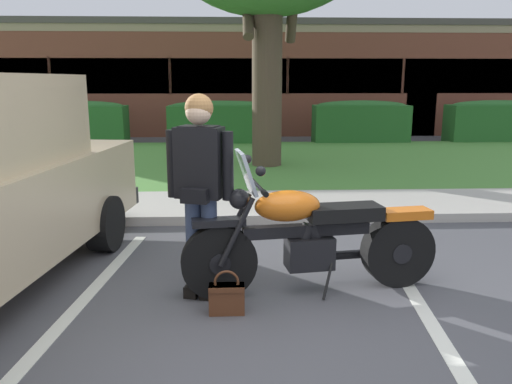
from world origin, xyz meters
TOP-DOWN VIEW (x-y plane):
  - ground_plane at (0.00, 0.00)m, footprint 140.00×140.00m
  - curb_strip at (0.00, 2.94)m, footprint 60.00×0.20m
  - concrete_walk at (0.00, 3.79)m, footprint 60.00×1.50m
  - grass_lawn at (0.00, 7.89)m, footprint 60.00×6.70m
  - stall_stripe_0 at (-1.58, 0.20)m, footprint 0.54×4.39m
  - stall_stripe_1 at (1.23, 0.20)m, footprint 0.54×4.39m
  - motorcycle at (0.48, 0.77)m, footprint 2.24×0.82m
  - rider_person at (-0.54, 0.73)m, footprint 0.55×0.36m
  - handbag at (-0.33, 0.35)m, footprint 0.28×0.13m
  - hedge_left at (-4.65, 11.36)m, footprint 2.62×0.90m
  - hedge_center_left at (-0.61, 11.36)m, footprint 3.07×0.90m
  - hedge_center_right at (3.44, 11.36)m, footprint 2.74×0.90m
  - hedge_right at (7.48, 11.36)m, footprint 2.85×0.90m
  - brick_building at (1.48, 17.44)m, footprint 22.30×8.57m

SIDE VIEW (x-z plane):
  - ground_plane at x=0.00m, z-range 0.00..0.00m
  - stall_stripe_0 at x=-1.58m, z-range 0.00..0.01m
  - stall_stripe_1 at x=1.23m, z-range 0.00..0.01m
  - grass_lawn at x=0.00m, z-range 0.00..0.06m
  - concrete_walk at x=0.00m, z-range 0.00..0.08m
  - curb_strip at x=0.00m, z-range 0.00..0.12m
  - handbag at x=-0.33m, z-range -0.04..0.32m
  - motorcycle at x=0.48m, z-range -0.14..1.12m
  - hedge_left at x=-4.65m, z-range 0.03..1.27m
  - hedge_center_left at x=-0.61m, z-range 0.03..1.27m
  - hedge_center_right at x=3.44m, z-range 0.03..1.27m
  - hedge_right at x=7.48m, z-range 0.03..1.27m
  - rider_person at x=-0.54m, z-range 0.14..1.84m
  - brick_building at x=1.48m, z-range 0.00..3.73m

